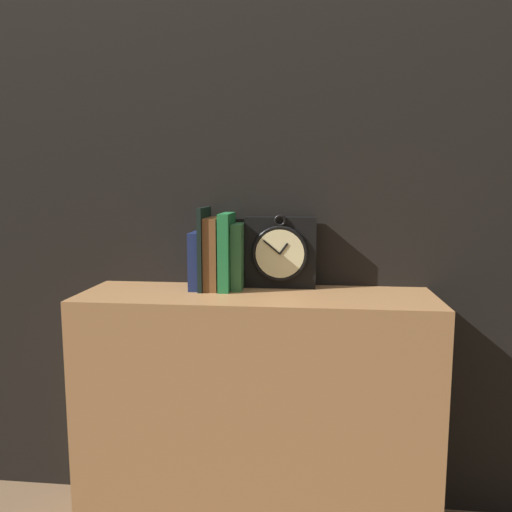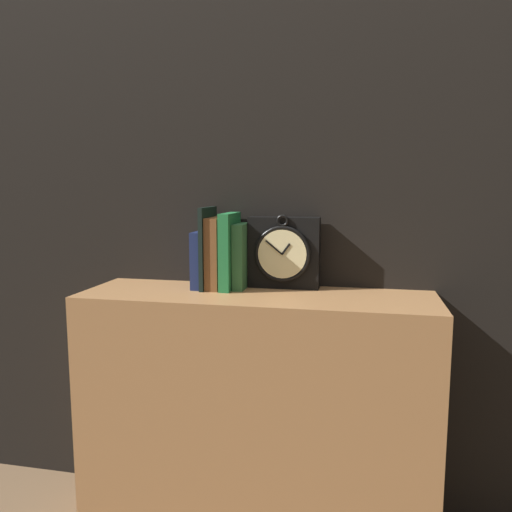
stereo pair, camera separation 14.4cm
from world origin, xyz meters
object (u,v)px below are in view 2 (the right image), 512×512
(book_slot4_green, at_px, (242,256))
(book_slot0_navy, at_px, (202,259))
(book_slot2_brown, at_px, (217,253))
(book_slot3_green, at_px, (230,251))
(clock, at_px, (284,253))
(book_slot1_black, at_px, (208,248))

(book_slot4_green, bearing_deg, book_slot0_navy, -177.01)
(book_slot2_brown, distance_m, book_slot3_green, 0.04)
(book_slot0_navy, bearing_deg, clock, 7.96)
(book_slot3_green, distance_m, book_slot4_green, 0.04)
(book_slot2_brown, xyz_separation_m, book_slot3_green, (0.04, -0.00, 0.01))
(book_slot3_green, bearing_deg, book_slot1_black, -179.36)
(clock, height_order, book_slot1_black, book_slot1_black)
(book_slot0_navy, distance_m, book_slot3_green, 0.10)
(book_slot2_brown, height_order, book_slot4_green, book_slot2_brown)
(book_slot0_navy, height_order, book_slot2_brown, book_slot2_brown)
(clock, bearing_deg, book_slot1_black, -169.53)
(clock, distance_m, book_slot1_black, 0.23)
(clock, xyz_separation_m, book_slot1_black, (-0.23, -0.04, 0.01))
(book_slot1_black, distance_m, book_slot2_brown, 0.03)
(book_slot2_brown, relative_size, book_slot3_green, 0.94)
(book_slot2_brown, bearing_deg, book_slot3_green, -4.28)
(clock, xyz_separation_m, book_slot0_navy, (-0.25, -0.04, -0.02))
(clock, height_order, book_slot2_brown, clock)
(clock, distance_m, book_slot0_navy, 0.26)
(book_slot1_black, xyz_separation_m, book_slot3_green, (0.07, 0.00, -0.01))
(book_slot1_black, xyz_separation_m, book_slot2_brown, (0.03, 0.00, -0.02))
(book_slot0_navy, height_order, book_slot3_green, book_slot3_green)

